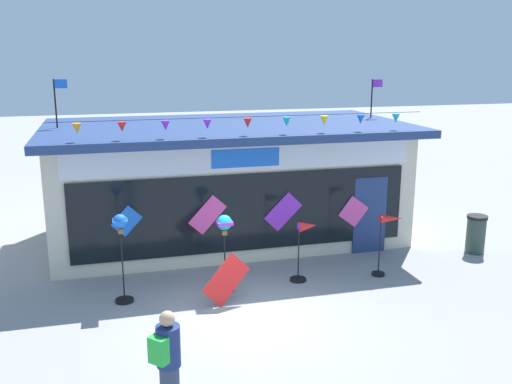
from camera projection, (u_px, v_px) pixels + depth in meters
name	position (u px, v px, depth m)	size (l,w,h in m)	color
ground_plane	(251.00, 319.00, 11.25)	(80.00, 80.00, 0.00)	gray
kite_shop_building	(226.00, 180.00, 15.96)	(9.59, 5.25, 4.45)	beige
wind_spinner_far_left	(121.00, 240.00, 11.72)	(0.38, 0.38, 1.91)	black
wind_spinner_left	(224.00, 235.00, 12.29)	(0.39, 0.39, 1.73)	black
wind_spinner_center_left	(305.00, 241.00, 12.96)	(0.63, 0.37, 1.41)	black
wind_spinner_center_right	(388.00, 231.00, 13.27)	(0.69, 0.32, 1.47)	black
person_near_camera	(168.00, 364.00, 7.96)	(0.46, 0.46, 1.68)	#333D56
trash_bin	(476.00, 234.00, 14.89)	(0.52, 0.52, 1.00)	#2D4238
display_kite_on_ground	(226.00, 280.00, 11.82)	(0.55, 0.03, 1.00)	red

